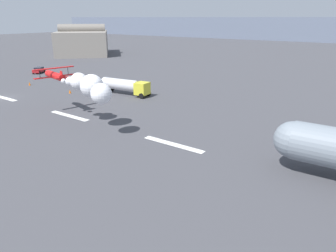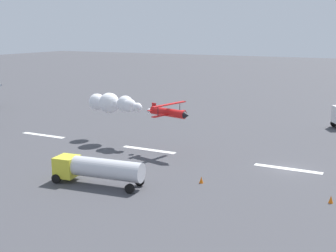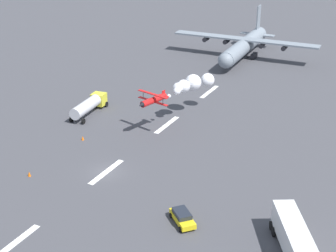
# 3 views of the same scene
# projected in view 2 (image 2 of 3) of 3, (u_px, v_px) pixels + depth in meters

# --- Properties ---
(ground_plane) EXTENTS (440.00, 440.00, 0.00)m
(ground_plane) POSITION_uv_depth(u_px,v_px,m) (288.00, 169.00, 52.97)
(ground_plane) COLOR #424247
(ground_plane) RESTS_ON ground
(runway_stripe_3) EXTENTS (8.00, 0.90, 0.01)m
(runway_stripe_3) POSITION_uv_depth(u_px,v_px,m) (288.00, 169.00, 52.97)
(runway_stripe_3) COLOR white
(runway_stripe_3) RESTS_ON ground
(runway_stripe_4) EXTENTS (8.00, 0.90, 0.01)m
(runway_stripe_4) POSITION_uv_depth(u_px,v_px,m) (149.00, 150.00, 61.36)
(runway_stripe_4) COLOR white
(runway_stripe_4) RESTS_ON ground
(runway_stripe_5) EXTENTS (8.00, 0.90, 0.01)m
(runway_stripe_5) POSITION_uv_depth(u_px,v_px,m) (43.00, 135.00, 69.75)
(runway_stripe_5) COLOR white
(runway_stripe_5) RESTS_ON ground
(stunt_biplane_red) EXTENTS (18.57, 8.04, 3.01)m
(stunt_biplane_red) POSITION_uv_depth(u_px,v_px,m) (118.00, 104.00, 63.95)
(stunt_biplane_red) COLOR red
(fuel_tanker_truck) EXTENTS (10.17, 3.76, 2.90)m
(fuel_tanker_truck) POSITION_uv_depth(u_px,v_px,m) (97.00, 169.00, 47.24)
(fuel_tanker_truck) COLOR yellow
(fuel_tanker_truck) RESTS_ON ground
(traffic_cone_near) EXTENTS (0.44, 0.44, 0.75)m
(traffic_cone_near) POSITION_uv_depth(u_px,v_px,m) (331.00, 199.00, 42.44)
(traffic_cone_near) COLOR orange
(traffic_cone_near) RESTS_ON ground
(traffic_cone_far) EXTENTS (0.44, 0.44, 0.75)m
(traffic_cone_far) POSITION_uv_depth(u_px,v_px,m) (201.00, 180.00, 47.98)
(traffic_cone_far) COLOR orange
(traffic_cone_far) RESTS_ON ground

